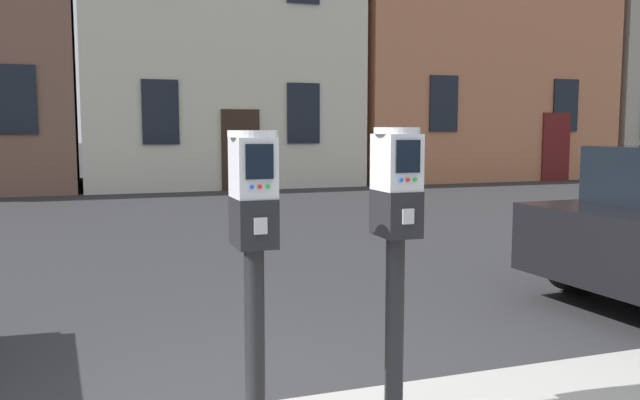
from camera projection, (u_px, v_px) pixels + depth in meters
parking_meter_near_kerb at (254, 232)px, 2.88m from camera, size 0.22×0.25×1.43m
parking_meter_twin_adjacent at (396, 223)px, 3.11m from camera, size 0.22×0.25×1.44m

